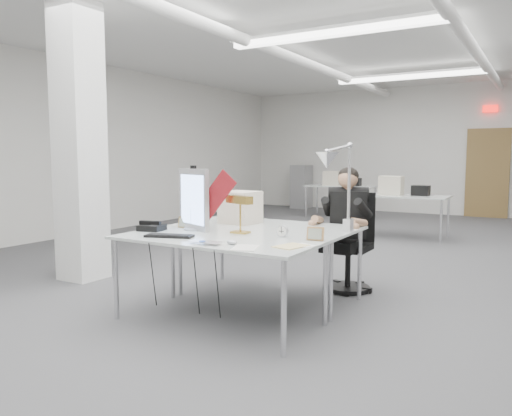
{
  "coord_description": "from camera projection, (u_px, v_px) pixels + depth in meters",
  "views": [
    {
      "loc": [
        2.44,
        -6.01,
        1.46
      ],
      "look_at": [
        0.09,
        -2.0,
        0.97
      ],
      "focal_mm": 35.0,
      "sensor_mm": 36.0,
      "label": 1
    }
  ],
  "objects": [
    {
      "name": "mouse",
      "position": [
        232.0,
        242.0,
        3.98
      ],
      "size": [
        0.1,
        0.08,
        0.04
      ],
      "primitive_type": "ellipsoid",
      "rotation": [
        0.0,
        0.0,
        -0.28
      ],
      "color": "#B5B5BA",
      "rests_on": "desk_main"
    },
    {
      "name": "laptop",
      "position": [
        202.0,
        243.0,
        3.96
      ],
      "size": [
        0.29,
        0.19,
        0.02
      ],
      "primitive_type": "imported",
      "rotation": [
        0.0,
        0.0,
        0.0
      ],
      "color": "silver",
      "rests_on": "desk_main"
    },
    {
      "name": "office_chair",
      "position": [
        348.0,
        246.0,
        5.38
      ],
      "size": [
        0.64,
        0.64,
        0.99
      ],
      "primitive_type": null,
      "rotation": [
        0.0,
        0.0,
        0.4
      ],
      "color": "black",
      "rests_on": "room_shell"
    },
    {
      "name": "bankers_lamp",
      "position": [
        240.0,
        213.0,
        4.54
      ],
      "size": [
        0.35,
        0.24,
        0.37
      ],
      "primitive_type": null,
      "rotation": [
        0.0,
        0.0,
        -0.37
      ],
      "color": "gold",
      "rests_on": "desk_main"
    },
    {
      "name": "picture_frame_left",
      "position": [
        184.0,
        222.0,
        4.89
      ],
      "size": [
        0.14,
        0.04,
        0.11
      ],
      "primitive_type": "cube",
      "rotation": [
        -0.21,
        0.0,
        0.01
      ],
      "color": "olive",
      "rests_on": "desk_main"
    },
    {
      "name": "desk_main",
      "position": [
        218.0,
        239.0,
        4.31
      ],
      "size": [
        1.8,
        0.9,
        0.02
      ],
      "primitive_type": "cube",
      "color": "silver",
      "rests_on": "room_shell"
    },
    {
      "name": "beige_monitor",
      "position": [
        240.0,
        207.0,
        5.21
      ],
      "size": [
        0.38,
        0.36,
        0.34
      ],
      "primitive_type": "cube",
      "rotation": [
        0.0,
        0.0,
        -0.07
      ],
      "color": "beige",
      "rests_on": "desk_second"
    },
    {
      "name": "paper_stack_a",
      "position": [
        245.0,
        248.0,
        3.83
      ],
      "size": [
        0.27,
        0.31,
        0.01
      ],
      "primitive_type": "cube",
      "rotation": [
        0.0,
        0.0,
        0.35
      ],
      "color": "silver",
      "rests_on": "desk_main"
    },
    {
      "name": "bg_desk_a",
      "position": [
        402.0,
        196.0,
        8.94
      ],
      "size": [
        1.6,
        0.8,
        0.02
      ],
      "primitive_type": "cube",
      "color": "silver",
      "rests_on": "room_shell"
    },
    {
      "name": "architect_lamp",
      "position": [
        339.0,
        184.0,
        4.4
      ],
      "size": [
        0.35,
        0.73,
        0.91
      ],
      "primitive_type": null,
      "rotation": [
        0.0,
        0.0,
        0.15
      ],
      "color": "silver",
      "rests_on": "desk_second"
    },
    {
      "name": "keyboard",
      "position": [
        169.0,
        236.0,
        4.34
      ],
      "size": [
        0.44,
        0.27,
        0.02
      ],
      "primitive_type": "cube",
      "rotation": [
        0.0,
        0.0,
        0.32
      ],
      "color": "black",
      "rests_on": "desk_main"
    },
    {
      "name": "seated_person",
      "position": [
        347.0,
        209.0,
        5.29
      ],
      "size": [
        0.73,
        0.8,
        0.98
      ],
      "primitive_type": null,
      "rotation": [
        0.0,
        0.0,
        0.4
      ],
      "color": "black",
      "rests_on": "office_chair"
    },
    {
      "name": "picture_frame_right",
      "position": [
        315.0,
        234.0,
        4.15
      ],
      "size": [
        0.15,
        0.06,
        0.12
      ],
      "primitive_type": "cube",
      "rotation": [
        -0.21,
        0.0,
        0.14
      ],
      "color": "tan",
      "rests_on": "desk_main"
    },
    {
      "name": "desk_second",
      "position": [
        268.0,
        226.0,
        5.09
      ],
      "size": [
        1.8,
        0.9,
        0.02
      ],
      "primitive_type": "cube",
      "color": "silver",
      "rests_on": "room_shell"
    },
    {
      "name": "filing_cabinet",
      "position": [
        301.0,
        187.0,
        13.94
      ],
      "size": [
        0.45,
        0.55,
        1.2
      ],
      "primitive_type": "cube",
      "color": "gray",
      "rests_on": "room_shell"
    },
    {
      "name": "desk_phone",
      "position": [
        152.0,
        228.0,
        4.72
      ],
      "size": [
        0.25,
        0.24,
        0.05
      ],
      "primitive_type": "cube",
      "rotation": [
        0.0,
        0.0,
        0.2
      ],
      "color": "black",
      "rests_on": "desk_main"
    },
    {
      "name": "monitor",
      "position": [
        194.0,
        199.0,
        4.75
      ],
      "size": [
        0.45,
        0.22,
        0.58
      ],
      "primitive_type": "cube",
      "rotation": [
        0.0,
        0.0,
        -0.38
      ],
      "color": "#B2B2B7",
      "rests_on": "desk_main"
    },
    {
      "name": "room_shell",
      "position": [
        336.0,
        138.0,
        6.46
      ],
      "size": [
        10.04,
        14.04,
        3.24
      ],
      "color": "#454548",
      "rests_on": "ground"
    },
    {
      "name": "paper_stack_c",
      "position": [
        304.0,
        245.0,
        3.93
      ],
      "size": [
        0.21,
        0.18,
        0.01
      ],
      "primitive_type": "cube",
      "rotation": [
        0.0,
        0.0,
        -0.42
      ],
      "color": "white",
      "rests_on": "desk_main"
    },
    {
      "name": "desk_clock",
      "position": [
        282.0,
        231.0,
        4.34
      ],
      "size": [
        0.11,
        0.04,
        0.1
      ],
      "primitive_type": "cylinder",
      "rotation": [
        1.57,
        0.0,
        0.06
      ],
      "color": "#B5B5BA",
      "rests_on": "desk_main"
    },
    {
      "name": "pennant",
      "position": [
        216.0,
        195.0,
        4.57
      ],
      "size": [
        0.44,
        0.03,
        0.47
      ],
      "primitive_type": "cube",
      "rotation": [
        0.0,
        -0.87,
        0.05
      ],
      "color": "maroon",
      "rests_on": "monitor"
    },
    {
      "name": "paper_stack_b",
      "position": [
        291.0,
        246.0,
        3.88
      ],
      "size": [
        0.24,
        0.29,
        0.01
      ],
      "primitive_type": "cube",
      "rotation": [
        0.0,
        0.0,
        -0.25
      ],
      "color": "#D6C080",
      "rests_on": "desk_main"
    },
    {
      "name": "bg_desk_b",
      "position": [
        340.0,
        186.0,
        11.83
      ],
      "size": [
        1.6,
        0.8,
        0.02
      ],
      "primitive_type": "cube",
      "color": "silver",
      "rests_on": "room_shell"
    }
  ]
}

